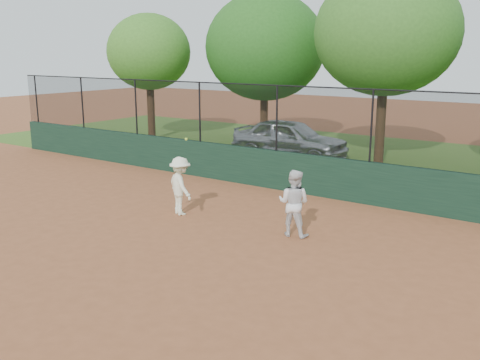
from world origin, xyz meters
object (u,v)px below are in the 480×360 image
Objects in this scene: parked_car at (290,139)px; tree_0 at (149,52)px; tree_1 at (265,47)px; tree_2 at (386,33)px; player_main at (180,186)px; player_second at (294,203)px.

tree_0 reaches higher than parked_car.
tree_2 reaches higher than tree_1.
tree_1 reaches higher than player_main.
player_second is at bearing -54.43° from tree_1.
tree_0 is (-7.83, 0.28, 3.35)m from parked_car.
player_second is (4.68, -7.99, -0.02)m from parked_car.
tree_2 is at bearing 79.35° from player_main.
tree_0 is 5.52m from tree_1.
tree_2 is (-1.46, 9.24, 4.06)m from player_second.
tree_0 is at bearing -158.14° from tree_1.
player_main is 10.46m from tree_2.
parked_car is 0.69× the size of tree_1.
tree_1 is at bearing -62.66° from player_second.
tree_2 is (3.22, 1.25, 4.05)m from parked_car.
parked_car is at bearing 99.97° from player_main.
tree_0 is (-9.27, 8.49, 3.38)m from player_main.
player_main is (-3.24, -0.23, -0.02)m from player_second.
tree_0 reaches higher than player_second.
tree_1 is 6.05m from tree_2.
parked_car is at bearing -158.86° from tree_2.
tree_1 is at bearing 21.86° from tree_0.
player_main is 0.29× the size of tree_2.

